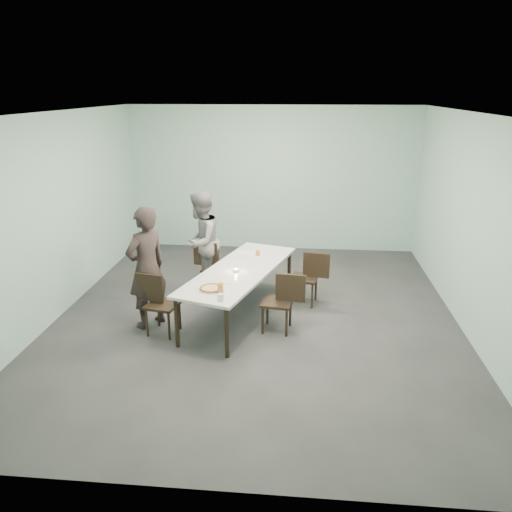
# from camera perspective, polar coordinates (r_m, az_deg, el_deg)

# --- Properties ---
(ground) EXTENTS (7.00, 7.00, 0.00)m
(ground) POSITION_cam_1_polar(r_m,az_deg,el_deg) (7.68, 0.05, -6.92)
(ground) COLOR #333335
(ground) RESTS_ON ground
(room_shell) EXTENTS (6.02, 7.02, 3.01)m
(room_shell) POSITION_cam_1_polar(r_m,az_deg,el_deg) (7.04, 0.05, 8.11)
(room_shell) COLOR #A8D4CA
(room_shell) RESTS_ON ground
(table) EXTENTS (1.63, 2.75, 0.75)m
(table) POSITION_cam_1_polar(r_m,az_deg,el_deg) (7.46, -1.89, -1.94)
(table) COLOR white
(table) RESTS_ON ground
(chair_near_left) EXTENTS (0.64, 0.50, 0.87)m
(chair_near_left) POSITION_cam_1_polar(r_m,az_deg,el_deg) (7.15, -11.22, -4.91)
(chair_near_left) COLOR black
(chair_near_left) RESTS_ON ground
(chair_far_left) EXTENTS (0.64, 0.50, 0.87)m
(chair_far_left) POSITION_cam_1_polar(r_m,az_deg,el_deg) (8.42, -5.07, -0.93)
(chair_far_left) COLOR black
(chair_far_left) RESTS_ON ground
(chair_near_right) EXTENTS (0.63, 0.47, 0.87)m
(chair_near_right) POSITION_cam_1_polar(r_m,az_deg,el_deg) (7.06, 3.05, -4.84)
(chair_near_right) COLOR black
(chair_near_right) RESTS_ON ground
(chair_far_right) EXTENTS (0.64, 0.49, 0.87)m
(chair_far_right) POSITION_cam_1_polar(r_m,az_deg,el_deg) (7.98, 6.09, -2.10)
(chair_far_right) COLOR black
(chair_far_right) RESTS_ON ground
(diner_near) EXTENTS (0.73, 0.77, 1.78)m
(diner_near) POSITION_cam_1_polar(r_m,az_deg,el_deg) (7.26, -12.40, -1.32)
(diner_near) COLOR black
(diner_near) RESTS_ON ground
(diner_far) EXTENTS (0.83, 0.97, 1.71)m
(diner_far) POSITION_cam_1_polar(r_m,az_deg,el_deg) (8.44, -6.32, 1.61)
(diner_far) COLOR gray
(diner_far) RESTS_ON ground
(pizza) EXTENTS (0.34, 0.34, 0.04)m
(pizza) POSITION_cam_1_polar(r_m,az_deg,el_deg) (6.71, -5.13, -3.71)
(pizza) COLOR white
(pizza) RESTS_ON table
(side_plate) EXTENTS (0.18, 0.18, 0.01)m
(side_plate) POSITION_cam_1_polar(r_m,az_deg,el_deg) (6.96, -3.12, -2.95)
(side_plate) COLOR white
(side_plate) RESTS_ON table
(beer_glass) EXTENTS (0.08, 0.08, 0.15)m
(beer_glass) POSITION_cam_1_polar(r_m,az_deg,el_deg) (6.55, -4.08, -3.74)
(beer_glass) COLOR #BF792A
(beer_glass) RESTS_ON table
(water_tumbler) EXTENTS (0.08, 0.08, 0.09)m
(water_tumbler) POSITION_cam_1_polar(r_m,az_deg,el_deg) (6.35, -4.05, -4.74)
(water_tumbler) COLOR silver
(water_tumbler) RESTS_ON table
(tealight) EXTENTS (0.06, 0.06, 0.05)m
(tealight) POSITION_cam_1_polar(r_m,az_deg,el_deg) (7.33, -2.31, -1.67)
(tealight) COLOR silver
(tealight) RESTS_ON table
(amber_tumbler) EXTENTS (0.07, 0.07, 0.08)m
(amber_tumbler) POSITION_cam_1_polar(r_m,az_deg,el_deg) (8.03, 0.19, 0.33)
(amber_tumbler) COLOR #BF792A
(amber_tumbler) RESTS_ON table
(menu) EXTENTS (0.35, 0.30, 0.01)m
(menu) POSITION_cam_1_polar(r_m,az_deg,el_deg) (8.17, -1.00, 0.38)
(menu) COLOR silver
(menu) RESTS_ON table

